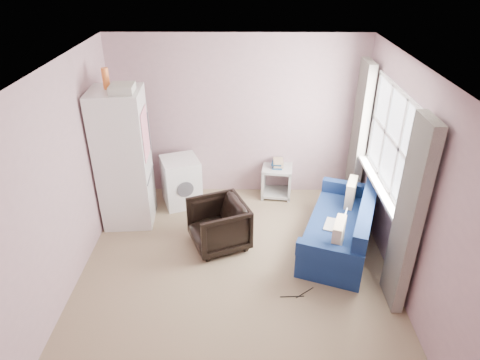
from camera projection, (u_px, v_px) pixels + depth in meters
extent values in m
cube|color=#8F7A5D|center=(235.00, 275.00, 5.24)|extent=(3.80, 4.20, 0.02)
cube|color=silver|center=(234.00, 70.00, 4.03)|extent=(3.80, 4.20, 0.02)
cube|color=#A9868E|center=(238.00, 118.00, 6.49)|extent=(3.80, 0.02, 2.50)
cube|color=#A9868E|center=(228.00, 346.00, 2.79)|extent=(3.80, 0.02, 2.50)
cube|color=#A9868E|center=(60.00, 185.00, 4.66)|extent=(0.02, 4.20, 2.50)
cube|color=#A9868E|center=(411.00, 187.00, 4.62)|extent=(0.02, 4.20, 2.50)
cube|color=white|center=(393.00, 140.00, 5.11)|extent=(0.01, 1.60, 1.20)
imported|color=black|center=(218.00, 223.00, 5.61)|extent=(0.86, 0.88, 0.71)
cube|color=silver|center=(124.00, 159.00, 5.86)|extent=(0.71, 0.71, 1.95)
cube|color=#4B4B52|center=(150.00, 175.00, 6.00)|extent=(0.06, 0.62, 0.02)
cube|color=#4B4B52|center=(149.00, 131.00, 5.94)|extent=(0.02, 0.03, 0.56)
cube|color=white|center=(146.00, 134.00, 5.66)|extent=(0.04, 0.47, 0.67)
cylinder|color=orange|center=(106.00, 78.00, 5.37)|extent=(0.10, 0.10, 0.27)
cube|color=#BBBAB0|center=(122.00, 89.00, 5.28)|extent=(0.31, 0.35, 0.10)
cube|color=silver|center=(181.00, 181.00, 6.54)|extent=(0.68, 0.68, 0.75)
cube|color=#4B4B52|center=(180.00, 161.00, 6.36)|extent=(0.63, 0.62, 0.04)
cylinder|color=#4B4B52|center=(185.00, 189.00, 6.32)|extent=(0.24, 0.10, 0.25)
cube|color=#AEADAA|center=(277.00, 168.00, 6.70)|extent=(0.51, 0.51, 0.04)
cube|color=#AEADAA|center=(276.00, 191.00, 6.90)|extent=(0.51, 0.51, 0.04)
cube|color=#AEADAA|center=(264.00, 180.00, 6.84)|extent=(0.10, 0.46, 0.51)
cube|color=#AEADAA|center=(290.00, 182.00, 6.79)|extent=(0.10, 0.46, 0.51)
cube|color=navy|center=(278.00, 166.00, 6.68)|extent=(0.18, 0.24, 0.03)
cube|color=tan|center=(278.00, 164.00, 6.67)|extent=(0.16, 0.23, 0.03)
cube|color=navy|center=(277.00, 162.00, 6.66)|extent=(0.19, 0.25, 0.03)
cube|color=tan|center=(278.00, 161.00, 6.63)|extent=(0.16, 0.23, 0.03)
cube|color=navy|center=(338.00, 234.00, 5.67)|extent=(1.29, 1.81, 0.37)
cube|color=navy|center=(366.00, 215.00, 5.39)|extent=(0.72, 1.60, 0.40)
cube|color=navy|center=(330.00, 253.00, 4.88)|extent=(0.77, 0.39, 0.18)
cube|color=navy|center=(349.00, 189.00, 6.19)|extent=(0.77, 0.39, 0.18)
cube|color=beige|center=(338.00, 235.00, 5.04)|extent=(0.23, 0.38, 0.37)
cube|color=beige|center=(351.00, 192.00, 5.91)|extent=(0.23, 0.38, 0.37)
cube|color=#AEADAA|center=(333.00, 225.00, 5.52)|extent=(0.30, 0.36, 0.02)
cube|color=silver|center=(343.00, 220.00, 5.44)|extent=(0.16, 0.30, 0.20)
cube|color=white|center=(379.00, 186.00, 5.42)|extent=(0.14, 1.70, 0.04)
cube|color=white|center=(384.00, 184.00, 5.40)|extent=(0.02, 1.68, 0.05)
cube|color=white|center=(392.00, 140.00, 5.11)|extent=(0.02, 1.68, 0.05)
cube|color=white|center=(401.00, 91.00, 4.83)|extent=(0.02, 1.68, 0.05)
cube|color=white|center=(415.00, 171.00, 4.41)|extent=(0.02, 0.05, 1.20)
cube|color=white|center=(399.00, 149.00, 4.88)|extent=(0.02, 0.05, 1.20)
cube|color=white|center=(385.00, 132.00, 5.35)|extent=(0.02, 0.05, 1.20)
cube|color=white|center=(374.00, 117.00, 5.82)|extent=(0.02, 0.05, 1.20)
cube|color=beige|center=(408.00, 218.00, 4.36)|extent=(0.12, 0.46, 2.18)
cube|color=beige|center=(359.00, 136.00, 6.25)|extent=(0.12, 0.46, 2.18)
cylinder|color=black|center=(305.00, 293.00, 4.96)|extent=(0.23, 0.18, 0.01)
cylinder|color=black|center=(292.00, 296.00, 4.91)|extent=(0.28, 0.02, 0.01)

